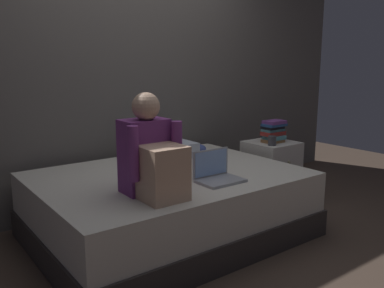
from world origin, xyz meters
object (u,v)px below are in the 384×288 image
(mug, at_px, (272,141))
(nightstand, at_px, (271,171))
(bed, at_px, (169,204))
(laptop, at_px, (217,173))
(clothes_pile, at_px, (192,149))
(book_stack, at_px, (273,131))
(person_sitting, at_px, (152,157))
(pillow, at_px, (163,151))

(mug, bearing_deg, nightstand, 42.69)
(bed, distance_m, laptop, 0.52)
(mug, bearing_deg, bed, -179.81)
(clothes_pile, bearing_deg, book_stack, -21.17)
(person_sitting, xyz_separation_m, pillow, (0.61, 0.83, -0.19))
(book_stack, xyz_separation_m, clothes_pile, (-0.77, 0.30, -0.13))
(person_sitting, xyz_separation_m, mug, (1.54, 0.38, -0.13))
(person_sitting, relative_size, pillow, 1.17)
(mug, bearing_deg, clothes_pile, 147.57)
(nightstand, height_order, mug, mug)
(person_sitting, distance_m, mug, 1.59)
(nightstand, relative_size, pillow, 1.04)
(laptop, distance_m, book_stack, 1.25)
(book_stack, height_order, mug, book_stack)
(nightstand, xyz_separation_m, person_sitting, (-1.67, -0.50, 0.47))
(book_stack, bearing_deg, bed, -175.16)
(book_stack, distance_m, mug, 0.18)
(bed, relative_size, mug, 22.22)
(laptop, bearing_deg, pillow, 84.39)
(clothes_pile, bearing_deg, person_sitting, -139.11)
(bed, height_order, mug, mug)
(nightstand, distance_m, laptop, 1.28)
(nightstand, bearing_deg, bed, -174.56)
(nightstand, relative_size, clothes_pile, 2.02)
(mug, bearing_deg, laptop, -158.80)
(nightstand, distance_m, clothes_pile, 0.86)
(clothes_pile, bearing_deg, laptop, -115.22)
(bed, relative_size, book_stack, 8.56)
(laptop, bearing_deg, mug, 21.20)
(person_sitting, xyz_separation_m, laptop, (0.53, -0.01, -0.20))
(pillow, bearing_deg, book_stack, -17.74)
(person_sitting, distance_m, pillow, 1.05)
(laptop, distance_m, pillow, 0.84)
(laptop, height_order, book_stack, book_stack)
(nightstand, distance_m, pillow, 1.14)
(pillow, bearing_deg, bed, -118.17)
(pillow, height_order, clothes_pile, pillow)
(person_sitting, height_order, clothes_pile, person_sitting)
(book_stack, bearing_deg, clothes_pile, 158.83)
(nightstand, distance_m, book_stack, 0.40)
(nightstand, distance_m, mug, 0.38)
(laptop, bearing_deg, nightstand, 24.17)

